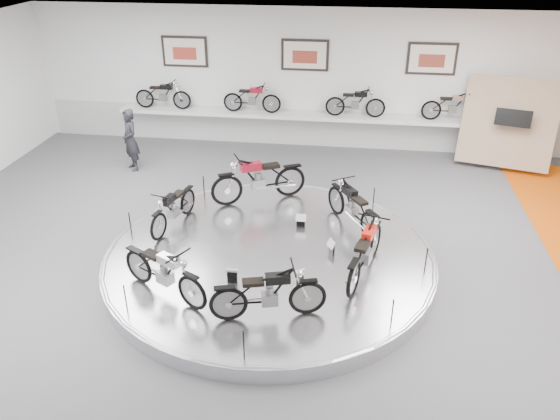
# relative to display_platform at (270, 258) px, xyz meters

# --- Properties ---
(floor) EXTENTS (16.00, 16.00, 0.00)m
(floor) POSITION_rel_display_platform_xyz_m (0.00, -0.30, -0.15)
(floor) COLOR #4D4D50
(floor) RESTS_ON ground
(ceiling) EXTENTS (16.00, 16.00, 0.00)m
(ceiling) POSITION_rel_display_platform_xyz_m (0.00, -0.30, 3.85)
(ceiling) COLOR white
(ceiling) RESTS_ON wall_back
(wall_back) EXTENTS (16.00, 0.00, 16.00)m
(wall_back) POSITION_rel_display_platform_xyz_m (0.00, 6.70, 1.85)
(wall_back) COLOR white
(wall_back) RESTS_ON floor
(dado_band) EXTENTS (15.68, 0.04, 1.10)m
(dado_band) POSITION_rel_display_platform_xyz_m (0.00, 6.68, 0.40)
(dado_band) COLOR #BCBCBA
(dado_band) RESTS_ON floor
(display_platform) EXTENTS (6.40, 6.40, 0.30)m
(display_platform) POSITION_rel_display_platform_xyz_m (0.00, 0.00, 0.00)
(display_platform) COLOR silver
(display_platform) RESTS_ON floor
(platform_rim) EXTENTS (6.40, 6.40, 0.10)m
(platform_rim) POSITION_rel_display_platform_xyz_m (0.00, 0.00, 0.12)
(platform_rim) COLOR #B2B2BA
(platform_rim) RESTS_ON display_platform
(shelf) EXTENTS (11.00, 0.55, 0.10)m
(shelf) POSITION_rel_display_platform_xyz_m (0.00, 6.40, 0.85)
(shelf) COLOR silver
(shelf) RESTS_ON wall_back
(poster_left) EXTENTS (1.35, 0.06, 0.88)m
(poster_left) POSITION_rel_display_platform_xyz_m (-3.50, 6.66, 2.55)
(poster_left) COLOR silver
(poster_left) RESTS_ON wall_back
(poster_center) EXTENTS (1.35, 0.06, 0.88)m
(poster_center) POSITION_rel_display_platform_xyz_m (0.00, 6.66, 2.55)
(poster_center) COLOR silver
(poster_center) RESTS_ON wall_back
(poster_right) EXTENTS (1.35, 0.06, 0.88)m
(poster_right) POSITION_rel_display_platform_xyz_m (3.50, 6.66, 2.55)
(poster_right) COLOR silver
(poster_right) RESTS_ON wall_back
(display_panel) EXTENTS (2.56, 1.52, 2.30)m
(display_panel) POSITION_rel_display_platform_xyz_m (5.60, 5.80, 1.10)
(display_panel) COLOR tan
(display_panel) RESTS_ON floor
(shelf_bike_a) EXTENTS (1.22, 0.43, 0.73)m
(shelf_bike_a) POSITION_rel_display_platform_xyz_m (-4.20, 6.40, 1.27)
(shelf_bike_a) COLOR black
(shelf_bike_a) RESTS_ON shelf
(shelf_bike_b) EXTENTS (1.22, 0.43, 0.73)m
(shelf_bike_b) POSITION_rel_display_platform_xyz_m (-1.50, 6.40, 1.27)
(shelf_bike_b) COLOR maroon
(shelf_bike_b) RESTS_ON shelf
(shelf_bike_c) EXTENTS (1.22, 0.43, 0.73)m
(shelf_bike_c) POSITION_rel_display_platform_xyz_m (1.50, 6.40, 1.27)
(shelf_bike_c) COLOR black
(shelf_bike_c) RESTS_ON shelf
(shelf_bike_d) EXTENTS (1.22, 0.43, 0.73)m
(shelf_bike_d) POSITION_rel_display_platform_xyz_m (4.20, 6.40, 1.27)
(shelf_bike_d) COLOR #AAA9AE
(shelf_bike_d) RESTS_ON shelf
(bike_a) EXTENTS (1.39, 1.70, 0.97)m
(bike_a) POSITION_rel_display_platform_xyz_m (1.56, 1.24, 0.64)
(bike_a) COLOR black
(bike_a) RESTS_ON display_platform
(bike_b) EXTENTS (2.00, 1.46, 1.12)m
(bike_b) POSITION_rel_display_platform_xyz_m (-0.58, 2.19, 0.71)
(bike_b) COLOR maroon
(bike_b) RESTS_ON display_platform
(bike_c) EXTENTS (0.84, 1.57, 0.88)m
(bike_c) POSITION_rel_display_platform_xyz_m (-2.15, 0.76, 0.59)
(bike_c) COLOR black
(bike_c) RESTS_ON display_platform
(bike_d) EXTENTS (1.72, 1.29, 0.97)m
(bike_d) POSITION_rel_display_platform_xyz_m (-1.56, -1.60, 0.63)
(bike_d) COLOR #AAA9AE
(bike_d) RESTS_ON display_platform
(bike_e) EXTENTS (1.71, 0.97, 0.95)m
(bike_e) POSITION_rel_display_platform_xyz_m (0.29, -1.95, 0.62)
(bike_e) COLOR black
(bike_e) RESTS_ON display_platform
(bike_f) EXTENTS (1.06, 1.82, 1.01)m
(bike_f) POSITION_rel_display_platform_xyz_m (1.82, -0.53, 0.66)
(bike_f) COLOR red
(bike_f) RESTS_ON display_platform
(visitor) EXTENTS (0.71, 0.73, 1.69)m
(visitor) POSITION_rel_display_platform_xyz_m (-4.43, 4.20, 0.69)
(visitor) COLOR black
(visitor) RESTS_ON floor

